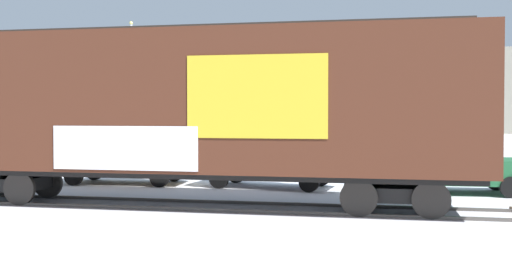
{
  "coord_description": "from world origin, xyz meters",
  "views": [
    {
      "loc": [
        6.77,
        -15.42,
        2.53
      ],
      "look_at": [
        2.64,
        2.53,
        2.07
      ],
      "focal_mm": 42.39,
      "sensor_mm": 36.0,
      "label": 1
    }
  ],
  "objects": [
    {
      "name": "ground_plane",
      "position": [
        0.0,
        0.0,
        0.0
      ],
      "size": [
        260.0,
        260.0,
        0.0
      ],
      "primitive_type": "plane",
      "color": "silver"
    },
    {
      "name": "hillside",
      "position": [
        0.01,
        78.19,
        5.23
      ],
      "size": [
        157.33,
        34.02,
        14.69
      ],
      "color": "gray",
      "rests_on": "ground_plane"
    },
    {
      "name": "track",
      "position": [
        4.65,
        0.09,
        0.04
      ],
      "size": [
        60.02,
        3.49,
        0.08
      ],
      "color": "#4C4742",
      "rests_on": "ground_plane"
    },
    {
      "name": "parked_car_green",
      "position": [
        8.42,
        4.46,
        0.84
      ],
      "size": [
        4.89,
        2.31,
        1.7
      ],
      "color": "#1E5933",
      "rests_on": "ground_plane"
    },
    {
      "name": "parked_car_tan",
      "position": [
        -2.65,
        4.57,
        0.8
      ],
      "size": [
        4.69,
        2.21,
        1.6
      ],
      "color": "#9E8966",
      "rests_on": "ground_plane"
    },
    {
      "name": "freight_car",
      "position": [
        1.34,
        -0.0,
        2.75
      ],
      "size": [
        15.55,
        3.4,
        4.88
      ],
      "color": "#472316",
      "rests_on": "ground_plane"
    },
    {
      "name": "parked_car_white",
      "position": [
        2.64,
        4.62,
        0.84
      ],
      "size": [
        4.72,
        2.24,
        1.66
      ],
      "color": "silver",
      "rests_on": "ground_plane"
    },
    {
      "name": "flagpole",
      "position": [
        -6.59,
        13.36,
        4.45
      ],
      "size": [
        1.28,
        0.18,
        7.22
      ],
      "color": "silver",
      "rests_on": "ground_plane"
    }
  ]
}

